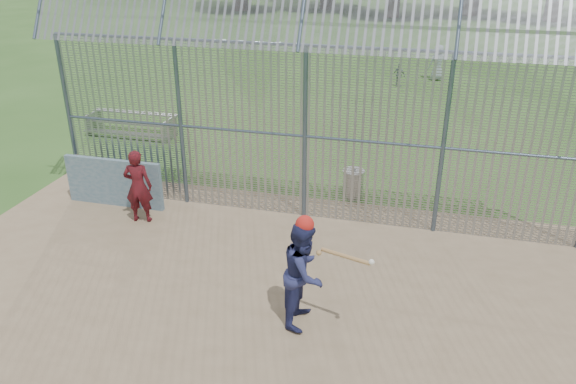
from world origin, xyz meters
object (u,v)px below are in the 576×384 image
(dugout_wall, at_px, (114,182))
(batter, at_px, (304,273))
(bleacher, at_px, (131,124))
(onlooker, at_px, (138,186))
(trash_can, at_px, (353,184))

(dugout_wall, relative_size, batter, 1.32)
(batter, bearing_deg, bleacher, 46.09)
(batter, relative_size, onlooker, 1.08)
(onlooker, distance_m, trash_can, 5.25)
(onlooker, bearing_deg, dugout_wall, -41.57)
(dugout_wall, xyz_separation_m, bleacher, (-2.21, 4.81, -0.21))
(dugout_wall, distance_m, batter, 6.39)
(onlooker, height_order, trash_can, onlooker)
(dugout_wall, height_order, bleacher, dugout_wall)
(dugout_wall, bearing_deg, trash_can, 19.00)
(dugout_wall, xyz_separation_m, onlooker, (1.00, -0.60, 0.27))
(trash_can, bearing_deg, batter, -90.90)
(batter, relative_size, bleacher, 0.63)
(trash_can, bearing_deg, onlooker, -151.17)
(batter, xyz_separation_m, onlooker, (-4.49, 2.66, -0.07))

